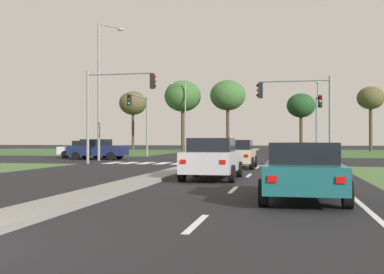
% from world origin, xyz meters
% --- Properties ---
extents(ground_plane, '(200.00, 200.00, 0.00)m').
position_xyz_m(ground_plane, '(0.00, 30.00, 0.00)').
color(ground_plane, black).
extents(grass_verge_far_left, '(35.00, 35.00, 0.01)m').
position_xyz_m(grass_verge_far_left, '(-25.50, 54.50, 0.00)').
color(grass_verge_far_left, '#385B2D').
rests_on(grass_verge_far_left, ground).
extents(median_island_near, '(1.20, 22.00, 0.14)m').
position_xyz_m(median_island_near, '(0.00, 11.00, 0.07)').
color(median_island_near, gray).
rests_on(median_island_near, ground).
extents(median_island_far, '(1.20, 36.00, 0.14)m').
position_xyz_m(median_island_far, '(0.00, 55.00, 0.07)').
color(median_island_far, gray).
rests_on(median_island_far, ground).
extents(lane_dash_near, '(0.14, 2.00, 0.01)m').
position_xyz_m(lane_dash_near, '(3.50, 3.16, 0.01)').
color(lane_dash_near, silver).
rests_on(lane_dash_near, ground).
extents(lane_dash_second, '(0.14, 2.00, 0.01)m').
position_xyz_m(lane_dash_second, '(3.50, 9.16, 0.01)').
color(lane_dash_second, silver).
rests_on(lane_dash_second, ground).
extents(lane_dash_third, '(0.14, 2.00, 0.01)m').
position_xyz_m(lane_dash_third, '(3.50, 15.16, 0.01)').
color(lane_dash_third, silver).
rests_on(lane_dash_third, ground).
extents(lane_dash_fourth, '(0.14, 2.00, 0.01)m').
position_xyz_m(lane_dash_fourth, '(3.50, 21.16, 0.01)').
color(lane_dash_fourth, silver).
rests_on(lane_dash_fourth, ground).
extents(edge_line_right, '(0.14, 24.00, 0.01)m').
position_xyz_m(edge_line_right, '(6.85, 12.00, 0.01)').
color(edge_line_right, silver).
rests_on(edge_line_right, ground).
extents(stop_bar_near, '(6.40, 0.50, 0.01)m').
position_xyz_m(stop_bar_near, '(3.80, 23.00, 0.01)').
color(stop_bar_near, silver).
rests_on(stop_bar_near, ground).
extents(crosswalk_bar_near, '(0.70, 2.80, 0.01)m').
position_xyz_m(crosswalk_bar_near, '(-6.40, 24.80, 0.01)').
color(crosswalk_bar_near, silver).
rests_on(crosswalk_bar_near, ground).
extents(crosswalk_bar_second, '(0.70, 2.80, 0.01)m').
position_xyz_m(crosswalk_bar_second, '(-5.25, 24.80, 0.01)').
color(crosswalk_bar_second, silver).
rests_on(crosswalk_bar_second, ground).
extents(crosswalk_bar_third, '(0.70, 2.80, 0.01)m').
position_xyz_m(crosswalk_bar_third, '(-4.10, 24.80, 0.01)').
color(crosswalk_bar_third, silver).
rests_on(crosswalk_bar_third, ground).
extents(crosswalk_bar_fourth, '(0.70, 2.80, 0.01)m').
position_xyz_m(crosswalk_bar_fourth, '(-2.95, 24.80, 0.01)').
color(crosswalk_bar_fourth, silver).
rests_on(crosswalk_bar_fourth, ground).
extents(crosswalk_bar_fifth, '(0.70, 2.80, 0.01)m').
position_xyz_m(crosswalk_bar_fifth, '(-1.80, 24.80, 0.01)').
color(crosswalk_bar_fifth, silver).
rests_on(crosswalk_bar_fifth, ground).
extents(crosswalk_bar_sixth, '(0.70, 2.80, 0.01)m').
position_xyz_m(crosswalk_bar_sixth, '(-0.65, 24.80, 0.01)').
color(crosswalk_bar_sixth, silver).
rests_on(crosswalk_bar_sixth, ground).
extents(car_black_near, '(1.96, 4.38, 1.48)m').
position_xyz_m(car_black_near, '(-2.24, 62.57, 0.76)').
color(car_black_near, black).
rests_on(car_black_near, ground).
extents(car_silver_second, '(2.06, 4.26, 1.61)m').
position_xyz_m(car_silver_second, '(2.25, 12.91, 0.82)').
color(car_silver_second, '#B7B7BC').
rests_on(car_silver_second, ground).
extents(car_blue_third, '(2.08, 4.38, 1.46)m').
position_xyz_m(car_blue_third, '(-2.40, 43.35, 0.75)').
color(car_blue_third, navy).
rests_on(car_blue_third, ground).
extents(car_beige_fourth, '(1.98, 4.19, 1.54)m').
position_xyz_m(car_beige_fourth, '(2.43, 20.61, 0.79)').
color(car_beige_fourth, '#BCAD8E').
rests_on(car_beige_fourth, ground).
extents(car_red_fifth, '(2.09, 4.55, 1.48)m').
position_xyz_m(car_red_fifth, '(-2.22, 49.27, 0.76)').
color(car_red_fifth, '#A31919').
rests_on(car_red_fifth, ground).
extents(car_navy_sixth, '(4.52, 2.05, 1.60)m').
position_xyz_m(car_navy_sixth, '(-9.52, 29.59, 0.82)').
color(car_navy_sixth, '#161E47').
rests_on(car_navy_sixth, ground).
extents(car_white_seventh, '(4.46, 2.03, 1.48)m').
position_xyz_m(car_white_seventh, '(-11.72, 32.31, 0.76)').
color(car_white_seventh, silver).
rests_on(car_white_seventh, ground).
extents(car_teal_eighth, '(2.08, 4.23, 1.47)m').
position_xyz_m(car_teal_eighth, '(5.52, 7.00, 0.76)').
color(car_teal_eighth, '#19565B').
rests_on(car_teal_eighth, ground).
extents(traffic_signal_near_left, '(4.71, 0.32, 6.04)m').
position_xyz_m(traffic_signal_near_left, '(-5.97, 23.40, 4.14)').
color(traffic_signal_near_left, gray).
rests_on(traffic_signal_near_left, ground).
extents(traffic_signal_far_left, '(0.32, 5.34, 5.61)m').
position_xyz_m(traffic_signal_far_left, '(-7.60, 34.64, 3.91)').
color(traffic_signal_far_left, gray).
rests_on(traffic_signal_far_left, ground).
extents(traffic_signal_far_right, '(0.32, 4.62, 5.29)m').
position_xyz_m(traffic_signal_far_right, '(7.60, 34.89, 3.66)').
color(traffic_signal_far_right, gray).
rests_on(traffic_signal_far_right, ground).
extents(traffic_signal_near_right, '(4.40, 0.32, 5.32)m').
position_xyz_m(traffic_signal_near_right, '(5.98, 23.40, 3.66)').
color(traffic_signal_near_right, gray).
rests_on(traffic_signal_near_right, ground).
extents(street_lamp_second, '(1.53, 1.81, 10.27)m').
position_xyz_m(street_lamp_second, '(-8.52, 27.82, 5.68)').
color(street_lamp_second, gray).
rests_on(street_lamp_second, ground).
extents(street_lamp_third, '(0.56, 1.93, 8.27)m').
position_xyz_m(street_lamp_third, '(8.61, 51.34, 4.64)').
color(street_lamp_third, gray).
rests_on(street_lamp_third, ground).
extents(street_lamp_fourth, '(2.33, 0.55, 9.49)m').
position_xyz_m(street_lamp_fourth, '(-8.81, 57.96, 5.29)').
color(street_lamp_fourth, gray).
rests_on(street_lamp_fourth, ground).
extents(pedestrian_at_median, '(0.34, 0.34, 1.82)m').
position_xyz_m(pedestrian_at_median, '(-0.07, 38.55, 1.25)').
color(pedestrian_at_median, '#335184').
rests_on(pedestrian_at_median, median_island_far).
extents(treeline_near, '(4.32, 4.32, 9.16)m').
position_xyz_m(treeline_near, '(-18.63, 65.33, 7.26)').
color(treeline_near, '#423323').
rests_on(treeline_near, ground).
extents(treeline_second, '(5.23, 5.23, 10.06)m').
position_xyz_m(treeline_second, '(-9.60, 60.66, 7.78)').
color(treeline_second, '#423323').
rests_on(treeline_second, ground).
extents(treeline_third, '(4.92, 4.92, 9.84)m').
position_xyz_m(treeline_third, '(-2.99, 59.78, 7.69)').
color(treeline_third, '#423323').
rests_on(treeline_third, ground).
extents(treeline_fourth, '(4.14, 4.14, 8.35)m').
position_xyz_m(treeline_fourth, '(7.07, 65.32, 6.51)').
color(treeline_fourth, '#423323').
rests_on(treeline_fourth, ground).
extents(treeline_fifth, '(3.75, 3.75, 9.04)m').
position_xyz_m(treeline_fifth, '(16.56, 64.44, 7.32)').
color(treeline_fifth, '#423323').
rests_on(treeline_fifth, ground).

